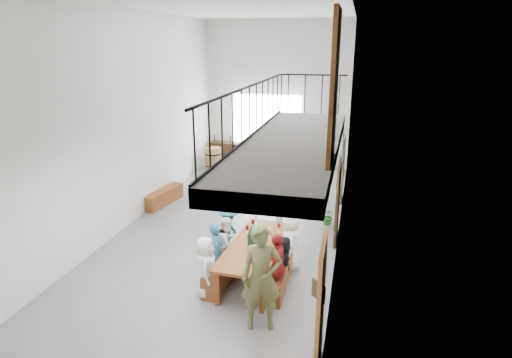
% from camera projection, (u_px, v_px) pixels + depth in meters
% --- Properties ---
extents(floor, '(12.00, 12.00, 0.00)m').
position_uv_depth(floor, '(234.00, 224.00, 11.50)').
color(floor, slate).
rests_on(floor, ground).
extents(room_walls, '(12.00, 12.00, 12.00)m').
position_uv_depth(room_walls, '(232.00, 90.00, 10.42)').
color(room_walls, white).
rests_on(room_walls, ground).
extents(gateway_portal, '(2.80, 0.08, 2.80)m').
position_uv_depth(gateway_portal, '(266.00, 130.00, 16.67)').
color(gateway_portal, white).
rests_on(gateway_portal, ground).
extents(right_wall_decor, '(0.07, 8.28, 5.07)m').
position_uv_depth(right_wall_decor, '(336.00, 194.00, 8.65)').
color(right_wall_decor, '#935E23').
rests_on(right_wall_decor, ground).
extents(balcony, '(1.52, 5.62, 4.00)m').
position_uv_depth(balcony, '(292.00, 147.00, 7.27)').
color(balcony, silver).
rests_on(balcony, ground).
extents(tasting_table, '(1.15, 2.54, 0.79)m').
position_uv_depth(tasting_table, '(256.00, 248.00, 8.62)').
color(tasting_table, brown).
rests_on(tasting_table, ground).
extents(bench_inner, '(0.51, 2.01, 0.46)m').
position_uv_depth(bench_inner, '(228.00, 266.00, 8.88)').
color(bench_inner, brown).
rests_on(bench_inner, ground).
extents(bench_wall, '(0.24, 1.81, 0.42)m').
position_uv_depth(bench_wall, '(282.00, 274.00, 8.61)').
color(bench_wall, brown).
rests_on(bench_wall, ground).
extents(tableware, '(0.70, 1.56, 0.35)m').
position_uv_depth(tableware, '(257.00, 234.00, 8.75)').
color(tableware, black).
rests_on(tableware, tasting_table).
extents(side_bench, '(0.63, 1.64, 0.45)m').
position_uv_depth(side_bench, '(164.00, 197.00, 12.90)').
color(side_bench, brown).
rests_on(side_bench, ground).
extents(oak_barrel, '(0.61, 0.61, 0.90)m').
position_uv_depth(oak_barrel, '(213.00, 159.00, 16.19)').
color(oak_barrel, olive).
rests_on(oak_barrel, ground).
extents(serving_counter, '(1.74, 0.58, 0.90)m').
position_uv_depth(serving_counter, '(231.00, 154.00, 16.99)').
color(serving_counter, '#352312').
rests_on(serving_counter, ground).
extents(counter_bottles, '(1.47, 0.19, 0.28)m').
position_uv_depth(counter_bottles, '(231.00, 139.00, 16.79)').
color(counter_bottles, black).
rests_on(counter_bottles, serving_counter).
extents(guest_left_a, '(0.52, 0.67, 1.22)m').
position_uv_depth(guest_left_a, '(206.00, 267.00, 8.08)').
color(guest_left_a, white).
rests_on(guest_left_a, ground).
extents(guest_left_b, '(0.37, 0.49, 1.21)m').
position_uv_depth(guest_left_b, '(217.00, 251.00, 8.69)').
color(guest_left_b, '#235D75').
rests_on(guest_left_b, ground).
extents(guest_left_c, '(0.50, 0.61, 1.16)m').
position_uv_depth(guest_left_c, '(228.00, 243.00, 9.13)').
color(guest_left_c, white).
rests_on(guest_left_c, ground).
extents(guest_left_d, '(0.46, 0.80, 1.24)m').
position_uv_depth(guest_left_d, '(229.00, 231.00, 9.58)').
color(guest_left_d, '#235D75').
rests_on(guest_left_d, ground).
extents(guest_right_a, '(0.39, 0.80, 1.32)m').
position_uv_depth(guest_right_a, '(277.00, 266.00, 8.02)').
color(guest_right_a, maroon).
rests_on(guest_right_a, ground).
extents(guest_right_b, '(0.36, 0.95, 1.01)m').
position_uv_depth(guest_right_b, '(283.00, 260.00, 8.57)').
color(guest_right_b, black).
rests_on(guest_right_b, ground).
extents(guest_right_c, '(0.53, 0.69, 1.25)m').
position_uv_depth(guest_right_c, '(291.00, 241.00, 9.09)').
color(guest_right_c, white).
rests_on(guest_right_c, ground).
extents(host_standing, '(0.78, 0.62, 1.88)m').
position_uv_depth(host_standing, '(261.00, 278.00, 7.08)').
color(host_standing, brown).
rests_on(host_standing, ground).
extents(potted_plant, '(0.46, 0.42, 0.45)m').
position_uv_depth(potted_plant, '(328.00, 216.00, 11.43)').
color(potted_plant, '#1C5418').
rests_on(potted_plant, ground).
extents(bicycle_near, '(1.90, 1.34, 0.95)m').
position_uv_depth(bicycle_near, '(280.00, 158.00, 16.23)').
color(bicycle_near, black).
rests_on(bicycle_near, ground).
extents(bicycle_far, '(1.57, 0.90, 0.91)m').
position_uv_depth(bicycle_far, '(315.00, 162.00, 15.85)').
color(bicycle_far, black).
rests_on(bicycle_far, ground).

